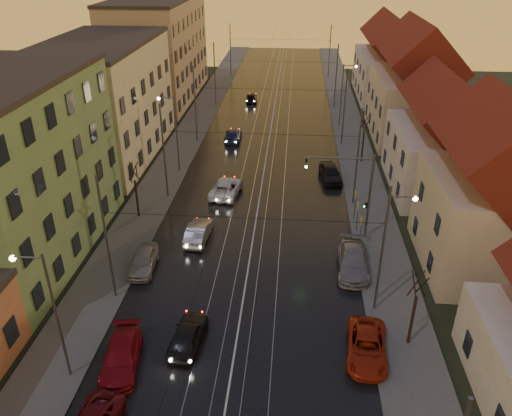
% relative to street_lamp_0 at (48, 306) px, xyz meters
% --- Properties ---
extents(road, '(16.00, 120.00, 0.04)m').
position_rel_street_lamp_0_xyz_m(road, '(9.10, 38.00, -4.87)').
color(road, black).
rests_on(road, ground).
extents(sidewalk_left, '(4.00, 120.00, 0.15)m').
position_rel_street_lamp_0_xyz_m(sidewalk_left, '(-0.90, 38.00, -4.81)').
color(sidewalk_left, '#4C4C4C').
rests_on(sidewalk_left, ground).
extents(sidewalk_right, '(4.00, 120.00, 0.15)m').
position_rel_street_lamp_0_xyz_m(sidewalk_right, '(19.10, 38.00, -4.81)').
color(sidewalk_right, '#4C4C4C').
rests_on(sidewalk_right, ground).
extents(tram_rail_0, '(0.06, 120.00, 0.03)m').
position_rel_street_lamp_0_xyz_m(tram_rail_0, '(6.90, 38.00, -4.83)').
color(tram_rail_0, gray).
rests_on(tram_rail_0, road).
extents(tram_rail_1, '(0.06, 120.00, 0.03)m').
position_rel_street_lamp_0_xyz_m(tram_rail_1, '(8.33, 38.00, -4.83)').
color(tram_rail_1, gray).
rests_on(tram_rail_1, road).
extents(tram_rail_2, '(0.06, 120.00, 0.03)m').
position_rel_street_lamp_0_xyz_m(tram_rail_2, '(9.87, 38.00, -4.83)').
color(tram_rail_2, gray).
rests_on(tram_rail_2, road).
extents(tram_rail_3, '(0.06, 120.00, 0.03)m').
position_rel_street_lamp_0_xyz_m(tram_rail_3, '(11.30, 38.00, -4.83)').
color(tram_rail_3, gray).
rests_on(tram_rail_3, road).
extents(apartment_left_1, '(10.00, 18.00, 13.00)m').
position_rel_street_lamp_0_xyz_m(apartment_left_1, '(-8.40, 12.00, 1.61)').
color(apartment_left_1, '#5A7B4E').
rests_on(apartment_left_1, ground).
extents(apartment_left_2, '(10.00, 20.00, 12.00)m').
position_rel_street_lamp_0_xyz_m(apartment_left_2, '(-8.40, 32.00, 1.11)').
color(apartment_left_2, '#C1BA95').
rests_on(apartment_left_2, ground).
extents(apartment_left_3, '(10.00, 24.00, 14.00)m').
position_rel_street_lamp_0_xyz_m(apartment_left_3, '(-8.40, 56.00, 2.11)').
color(apartment_left_3, tan).
rests_on(apartment_left_3, ground).
extents(house_right_1, '(8.67, 10.20, 10.80)m').
position_rel_street_lamp_0_xyz_m(house_right_1, '(26.10, 13.00, 0.56)').
color(house_right_1, beige).
rests_on(house_right_1, ground).
extents(house_right_2, '(9.18, 12.24, 9.20)m').
position_rel_street_lamp_0_xyz_m(house_right_2, '(26.10, 26.00, -0.24)').
color(house_right_2, beige).
rests_on(house_right_2, ground).
extents(house_right_3, '(9.18, 14.28, 11.50)m').
position_rel_street_lamp_0_xyz_m(house_right_3, '(26.10, 41.00, 0.92)').
color(house_right_3, beige).
rests_on(house_right_3, ground).
extents(house_right_4, '(9.18, 16.32, 10.00)m').
position_rel_street_lamp_0_xyz_m(house_right_4, '(26.10, 59.00, 0.16)').
color(house_right_4, beige).
rests_on(house_right_4, ground).
extents(catenary_pole_l_1, '(0.16, 0.16, 9.00)m').
position_rel_street_lamp_0_xyz_m(catenary_pole_l_1, '(0.50, 7.00, -0.39)').
color(catenary_pole_l_1, '#595B60').
rests_on(catenary_pole_l_1, ground).
extents(catenary_pole_r_1, '(0.16, 0.16, 9.00)m').
position_rel_street_lamp_0_xyz_m(catenary_pole_r_1, '(17.70, 7.00, -0.39)').
color(catenary_pole_r_1, '#595B60').
rests_on(catenary_pole_r_1, ground).
extents(catenary_pole_l_2, '(0.16, 0.16, 9.00)m').
position_rel_street_lamp_0_xyz_m(catenary_pole_l_2, '(0.50, 22.00, -0.39)').
color(catenary_pole_l_2, '#595B60').
rests_on(catenary_pole_l_2, ground).
extents(catenary_pole_r_2, '(0.16, 0.16, 9.00)m').
position_rel_street_lamp_0_xyz_m(catenary_pole_r_2, '(17.70, 22.00, -0.39)').
color(catenary_pole_r_2, '#595B60').
rests_on(catenary_pole_r_2, ground).
extents(catenary_pole_l_3, '(0.16, 0.16, 9.00)m').
position_rel_street_lamp_0_xyz_m(catenary_pole_l_3, '(0.50, 37.00, -0.39)').
color(catenary_pole_l_3, '#595B60').
rests_on(catenary_pole_l_3, ground).
extents(catenary_pole_r_3, '(0.16, 0.16, 9.00)m').
position_rel_street_lamp_0_xyz_m(catenary_pole_r_3, '(17.70, 37.00, -0.39)').
color(catenary_pole_r_3, '#595B60').
rests_on(catenary_pole_r_3, ground).
extents(catenary_pole_l_4, '(0.16, 0.16, 9.00)m').
position_rel_street_lamp_0_xyz_m(catenary_pole_l_4, '(0.50, 52.00, -0.39)').
color(catenary_pole_l_4, '#595B60').
rests_on(catenary_pole_l_4, ground).
extents(catenary_pole_r_4, '(0.16, 0.16, 9.00)m').
position_rel_street_lamp_0_xyz_m(catenary_pole_r_4, '(17.70, 52.00, -0.39)').
color(catenary_pole_r_4, '#595B60').
rests_on(catenary_pole_r_4, ground).
extents(catenary_pole_l_5, '(0.16, 0.16, 9.00)m').
position_rel_street_lamp_0_xyz_m(catenary_pole_l_5, '(0.50, 70.00, -0.39)').
color(catenary_pole_l_5, '#595B60').
rests_on(catenary_pole_l_5, ground).
extents(catenary_pole_r_5, '(0.16, 0.16, 9.00)m').
position_rel_street_lamp_0_xyz_m(catenary_pole_r_5, '(17.70, 70.00, -0.39)').
color(catenary_pole_r_5, '#595B60').
rests_on(catenary_pole_r_5, ground).
extents(street_lamp_0, '(1.75, 0.32, 8.00)m').
position_rel_street_lamp_0_xyz_m(street_lamp_0, '(0.00, 0.00, 0.00)').
color(street_lamp_0, '#595B60').
rests_on(street_lamp_0, ground).
extents(street_lamp_1, '(1.75, 0.32, 8.00)m').
position_rel_street_lamp_0_xyz_m(street_lamp_1, '(18.21, 8.00, 0.00)').
color(street_lamp_1, '#595B60').
rests_on(street_lamp_1, ground).
extents(street_lamp_2, '(1.75, 0.32, 8.00)m').
position_rel_street_lamp_0_xyz_m(street_lamp_2, '(0.00, 28.00, 0.00)').
color(street_lamp_2, '#595B60').
rests_on(street_lamp_2, ground).
extents(street_lamp_3, '(1.75, 0.32, 8.00)m').
position_rel_street_lamp_0_xyz_m(street_lamp_3, '(18.21, 44.00, 0.00)').
color(street_lamp_3, '#595B60').
rests_on(street_lamp_3, ground).
extents(traffic_light_mast, '(5.30, 0.32, 7.20)m').
position_rel_street_lamp_0_xyz_m(traffic_light_mast, '(17.10, 16.00, -0.29)').
color(traffic_light_mast, '#595B60').
rests_on(traffic_light_mast, ground).
extents(bare_tree_0, '(1.09, 1.09, 5.11)m').
position_rel_street_lamp_0_xyz_m(bare_tree_0, '(-1.09, 18.00, -2.40)').
color(bare_tree_0, black).
rests_on(bare_tree_0, ground).
extents(bare_tree_1, '(1.09, 1.09, 5.11)m').
position_rel_street_lamp_0_xyz_m(bare_tree_1, '(19.31, 4.00, -2.40)').
color(bare_tree_1, black).
rests_on(bare_tree_1, ground).
extents(bare_tree_2, '(1.09, 1.09, 5.11)m').
position_rel_street_lamp_0_xyz_m(bare_tree_2, '(19.51, 32.00, -2.40)').
color(bare_tree_2, black).
rests_on(bare_tree_2, ground).
extents(driving_car_0, '(2.04, 4.34, 1.44)m').
position_rel_street_lamp_0_xyz_m(driving_car_0, '(6.28, 2.99, -4.17)').
color(driving_car_0, black).
rests_on(driving_car_0, ground).
extents(driving_car_1, '(1.77, 4.50, 1.46)m').
position_rel_street_lamp_0_xyz_m(driving_car_1, '(4.77, 14.72, -4.16)').
color(driving_car_1, '#9D9CA1').
rests_on(driving_car_1, ground).
extents(driving_car_2, '(2.99, 5.36, 1.42)m').
position_rel_street_lamp_0_xyz_m(driving_car_2, '(5.90, 22.99, -4.18)').
color(driving_car_2, white).
rests_on(driving_car_2, ground).
extents(driving_car_3, '(2.03, 4.69, 1.34)m').
position_rel_street_lamp_0_xyz_m(driving_car_3, '(4.79, 37.58, -4.21)').
color(driving_car_3, '#172547').
rests_on(driving_car_3, ground).
extents(driving_car_4, '(1.85, 4.06, 1.35)m').
position_rel_street_lamp_0_xyz_m(driving_car_4, '(5.57, 54.35, -4.21)').
color(driving_car_4, black).
rests_on(driving_car_4, ground).
extents(parked_left_2, '(2.56, 4.97, 1.38)m').
position_rel_street_lamp_0_xyz_m(parked_left_2, '(2.90, 1.00, -4.20)').
color(parked_left_2, maroon).
rests_on(parked_left_2, ground).
extents(parked_left_3, '(1.95, 4.32, 1.44)m').
position_rel_street_lamp_0_xyz_m(parked_left_3, '(1.50, 10.39, -4.17)').
color(parked_left_3, '#A7A6AC').
rests_on(parked_left_3, ground).
extents(parked_right_0, '(2.69, 5.03, 1.34)m').
position_rel_street_lamp_0_xyz_m(parked_right_0, '(16.70, 2.88, -4.21)').
color(parked_right_0, '#A72510').
rests_on(parked_right_0, ground).
extents(parked_right_1, '(2.47, 5.48, 1.56)m').
position_rel_street_lamp_0_xyz_m(parked_right_1, '(16.70, 11.44, -4.11)').
color(parked_right_1, gray).
rests_on(parked_right_1, ground).
extents(parked_right_2, '(2.47, 4.86, 1.59)m').
position_rel_street_lamp_0_xyz_m(parked_right_2, '(15.87, 27.01, -4.09)').
color(parked_right_2, black).
rests_on(parked_right_2, ground).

